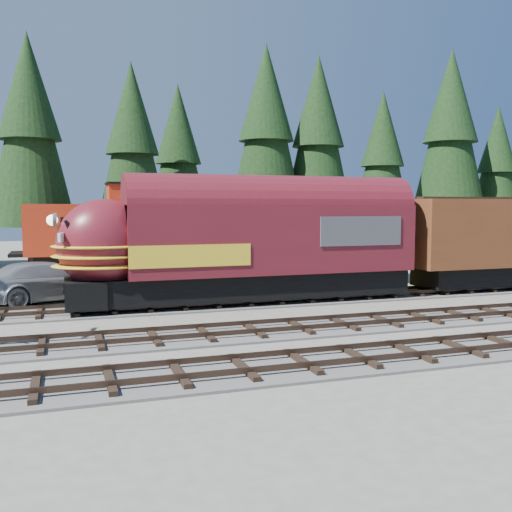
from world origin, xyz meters
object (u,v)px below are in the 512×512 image
object	(u,v)px
pickup_truck_a	(81,281)
pickup_truck_b	(48,281)
locomotive	(236,248)
depot	(283,234)
caboose	(113,233)

from	to	relation	value
pickup_truck_a	pickup_truck_b	xyz separation A→B (m)	(-1.53, -0.31, 0.10)
locomotive	pickup_truck_a	bearing A→B (deg)	148.34
depot	caboose	bearing A→B (deg)	141.13
pickup_truck_a	pickup_truck_b	size ratio (longest dim) A/B	0.94
depot	pickup_truck_a	size ratio (longest dim) A/B	2.06
pickup_truck_b	caboose	bearing A→B (deg)	-45.12
depot	pickup_truck_a	world-z (taller)	depot
depot	caboose	size ratio (longest dim) A/B	1.16
pickup_truck_b	depot	bearing A→B (deg)	-102.80
caboose	pickup_truck_a	size ratio (longest dim) A/B	1.77
pickup_truck_a	depot	bearing A→B (deg)	-79.43
locomotive	caboose	world-z (taller)	caboose
locomotive	pickup_truck_b	distance (m)	9.40
depot	caboose	xyz separation A→B (m)	(-9.30, 7.50, -0.15)
caboose	pickup_truck_b	xyz separation A→B (m)	(-3.92, -10.09, -1.85)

